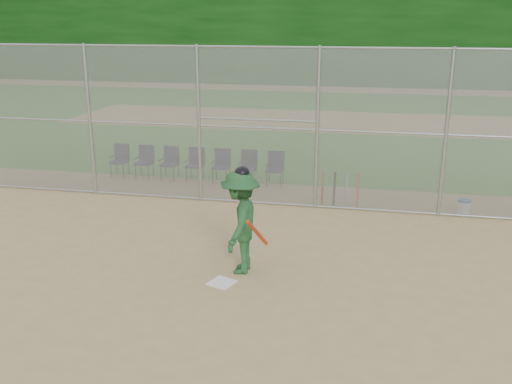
% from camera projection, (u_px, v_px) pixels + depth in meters
% --- Properties ---
extents(ground, '(100.00, 100.00, 0.00)m').
position_uv_depth(ground, '(227.00, 293.00, 9.94)').
color(ground, tan).
rests_on(ground, ground).
extents(grass_strip, '(100.00, 100.00, 0.00)m').
position_uv_depth(grass_strip, '(323.00, 121.00, 26.80)').
color(grass_strip, '#27681F').
rests_on(grass_strip, ground).
extents(dirt_patch_far, '(24.00, 24.00, 0.00)m').
position_uv_depth(dirt_patch_far, '(323.00, 121.00, 26.80)').
color(dirt_patch_far, tan).
rests_on(dirt_patch_far, ground).
extents(backstop_fence, '(16.09, 0.09, 4.00)m').
position_uv_depth(backstop_fence, '(277.00, 126.00, 14.02)').
color(backstop_fence, gray).
rests_on(backstop_fence, ground).
extents(home_plate, '(0.55, 0.55, 0.02)m').
position_uv_depth(home_plate, '(222.00, 283.00, 10.31)').
color(home_plate, white).
rests_on(home_plate, ground).
extents(batter_at_plate, '(0.92, 1.34, 2.05)m').
position_uv_depth(batter_at_plate, '(240.00, 222.00, 10.53)').
color(batter_at_plate, '#205028').
rests_on(batter_at_plate, ground).
extents(water_cooler, '(0.32, 0.32, 0.40)m').
position_uv_depth(water_cooler, '(464.00, 207.00, 13.82)').
color(water_cooler, white).
rests_on(water_cooler, ground).
extents(spare_bats, '(0.96, 0.36, 0.84)m').
position_uv_depth(spare_bats, '(340.00, 189.00, 14.59)').
color(spare_bats, '#D84C14').
rests_on(spare_bats, ground).
extents(chair_0, '(0.54, 0.52, 0.96)m').
position_uv_depth(chair_0, '(119.00, 161.00, 17.21)').
color(chair_0, '#0F1737').
rests_on(chair_0, ground).
extents(chair_1, '(0.54, 0.52, 0.96)m').
position_uv_depth(chair_1, '(144.00, 162.00, 17.05)').
color(chair_1, '#0F1737').
rests_on(chair_1, ground).
extents(chair_2, '(0.54, 0.52, 0.96)m').
position_uv_depth(chair_2, '(169.00, 163.00, 16.90)').
color(chair_2, '#0F1737').
rests_on(chair_2, ground).
extents(chair_3, '(0.54, 0.52, 0.96)m').
position_uv_depth(chair_3, '(195.00, 165.00, 16.74)').
color(chair_3, '#0F1737').
rests_on(chair_3, ground).
extents(chair_4, '(0.54, 0.52, 0.96)m').
position_uv_depth(chair_4, '(221.00, 166.00, 16.58)').
color(chair_4, '#0F1737').
rests_on(chair_4, ground).
extents(chair_5, '(0.54, 0.52, 0.96)m').
position_uv_depth(chair_5, '(248.00, 168.00, 16.43)').
color(chair_5, '#0F1737').
rests_on(chair_5, ground).
extents(chair_6, '(0.54, 0.52, 0.96)m').
position_uv_depth(chair_6, '(275.00, 169.00, 16.27)').
color(chair_6, '#0F1737').
rests_on(chair_6, ground).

